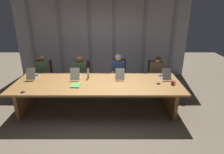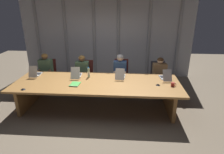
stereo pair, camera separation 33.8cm
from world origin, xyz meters
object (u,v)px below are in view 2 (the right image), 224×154
(person_left_end, at_px, (45,70))
(laptop_left_mid, at_px, (77,74))
(water_bottle_primary, at_px, (89,73))
(office_chair_left_end, at_px, (49,78))
(laptop_center, at_px, (120,76))
(office_chair_left_mid, at_px, (85,79))
(conference_mic_middle, at_px, (23,89))
(office_chair_right_mid, at_px, (158,81))
(conference_mic_left_side, at_px, (158,85))
(office_chair_center, at_px, (121,79))
(person_center, at_px, (120,72))
(spiral_notepad, at_px, (75,84))
(person_left_mid, at_px, (82,72))
(person_right_mid, at_px, (160,74))
(laptop_right_mid, at_px, (165,77))
(laptop_left_end, at_px, (36,73))
(coffee_mug_near, at_px, (173,84))

(person_left_end, bearing_deg, laptop_left_mid, 59.46)
(person_left_end, bearing_deg, water_bottle_primary, 65.11)
(office_chair_left_end, relative_size, water_bottle_primary, 3.38)
(laptop_center, height_order, office_chair_left_mid, laptop_center)
(conference_mic_middle, bearing_deg, office_chair_right_mid, 27.16)
(office_chair_left_end, distance_m, office_chair_left_mid, 1.18)
(office_chair_right_mid, relative_size, conference_mic_left_side, 8.45)
(laptop_left_mid, distance_m, office_chair_left_end, 1.46)
(office_chair_center, height_order, person_center, person_center)
(person_center, relative_size, conference_mic_left_side, 10.72)
(office_chair_left_mid, bearing_deg, spiral_notepad, 6.63)
(office_chair_left_end, bearing_deg, person_left_mid, 74.92)
(office_chair_left_mid, relative_size, person_left_mid, 0.81)
(office_chair_center, bearing_deg, conference_mic_left_side, 34.91)
(person_right_mid, height_order, conference_mic_left_side, person_right_mid)
(laptop_center, bearing_deg, person_center, 7.91)
(laptop_left_mid, xyz_separation_m, person_right_mid, (2.35, 0.65, -0.16))
(office_chair_center, bearing_deg, laptop_right_mid, 53.77)
(laptop_right_mid, height_order, water_bottle_primary, laptop_right_mid)
(laptop_left_end, height_order, laptop_right_mid, laptop_left_end)
(conference_mic_left_side, bearing_deg, laptop_left_mid, 168.13)
(laptop_right_mid, relative_size, water_bottle_primary, 1.85)
(person_left_end, height_order, spiral_notepad, person_left_end)
(person_left_end, distance_m, conference_mic_left_side, 3.46)
(person_left_end, distance_m, person_right_mid, 3.51)
(office_chair_center, bearing_deg, person_center, -15.03)
(office_chair_right_mid, bearing_deg, office_chair_left_mid, -99.67)
(laptop_center, height_order, person_center, person_center)
(person_left_mid, bearing_deg, laptop_center, 57.97)
(person_right_mid, xyz_separation_m, conference_mic_middle, (-3.39, -1.58, 0.12))
(laptop_right_mid, relative_size, person_left_mid, 0.45)
(coffee_mug_near, bearing_deg, office_chair_center, 134.73)
(coffee_mug_near, bearing_deg, laptop_right_mid, 102.03)
(office_chair_left_mid, bearing_deg, water_bottle_primary, 24.09)
(office_chair_left_end, bearing_deg, office_chair_right_mid, 82.82)
(laptop_left_mid, height_order, office_chair_right_mid, laptop_left_mid)
(water_bottle_primary, relative_size, conference_mic_middle, 2.48)
(conference_mic_middle, bearing_deg, laptop_left_mid, 41.96)
(person_left_end, bearing_deg, office_chair_center, 92.90)
(laptop_center, xyz_separation_m, person_left_end, (-2.35, 0.64, -0.13))
(person_center, bearing_deg, conference_mic_middle, -53.10)
(office_chair_right_mid, height_order, conference_mic_middle, office_chair_right_mid)
(laptop_center, distance_m, office_chair_right_mid, 1.48)
(person_right_mid, bearing_deg, conference_mic_middle, -68.22)
(office_chair_center, relative_size, person_left_mid, 0.86)
(laptop_left_mid, distance_m, person_left_end, 1.33)
(spiral_notepad, bearing_deg, water_bottle_primary, 70.80)
(water_bottle_primary, distance_m, spiral_notepad, 0.60)
(person_center, bearing_deg, laptop_center, 4.20)
(person_center, bearing_deg, conference_mic_left_side, 42.23)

